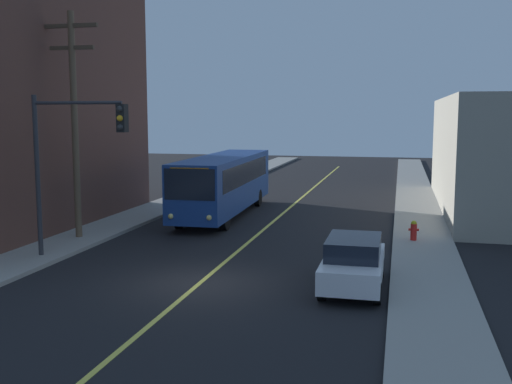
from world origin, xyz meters
The scene contains 9 objects.
ground_plane centered at (0.00, 0.00, 0.00)m, with size 120.00×120.00×0.00m, color black.
sidewalk_left centered at (-7.25, 10.00, 0.07)m, with size 2.50×90.00×0.15m, color gray.
sidewalk_right centered at (7.25, 10.00, 0.07)m, with size 2.50×90.00×0.15m, color gray.
lane_stripe_center centered at (0.00, 15.00, 0.01)m, with size 0.16×60.00×0.01m, color #D8CC4C.
city_bus centered at (-2.99, 12.91, 1.82)m, with size 2.87×12.21×3.20m.
parked_car_white centered at (4.87, 0.55, 0.84)m, with size 1.83×4.40×1.62m.
utility_pole_near centered at (-7.31, 5.15, 5.42)m, with size 2.40×0.28×9.55m.
traffic_signal_left_corner centered at (-5.41, 1.73, 4.30)m, with size 3.75×0.48×6.00m.
fire_hydrant centered at (6.85, 7.78, 0.58)m, with size 0.44×0.26×0.84m.
Camera 1 is at (6.20, -18.12, 5.45)m, focal length 42.34 mm.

